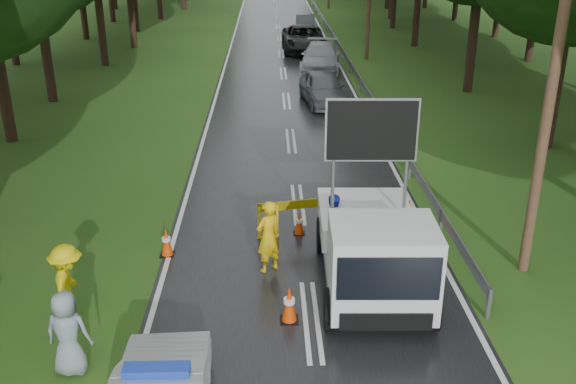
{
  "coord_description": "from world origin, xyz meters",
  "views": [
    {
      "loc": [
        -0.83,
        -11.26,
        7.61
      ],
      "look_at": [
        -0.36,
        3.86,
        1.3
      ],
      "focal_mm": 40.0,
      "sensor_mm": 36.0,
      "label": 1
    }
  ],
  "objects_px": {
    "civilian": "(335,224)",
    "queue_car_fourth": "(305,24)",
    "queue_car_third": "(304,39)",
    "barrier": "(303,208)",
    "queue_car_first": "(323,88)",
    "work_truck": "(374,247)",
    "officer": "(268,237)",
    "queue_car_second": "(321,57)"
  },
  "relations": [
    {
      "from": "work_truck",
      "to": "civilian",
      "type": "height_order",
      "value": "work_truck"
    },
    {
      "from": "queue_car_first",
      "to": "civilian",
      "type": "bearing_deg",
      "value": -100.86
    },
    {
      "from": "civilian",
      "to": "queue_car_fourth",
      "type": "relative_size",
      "value": 0.38
    },
    {
      "from": "queue_car_first",
      "to": "queue_car_fourth",
      "type": "height_order",
      "value": "queue_car_first"
    },
    {
      "from": "officer",
      "to": "civilian",
      "type": "xyz_separation_m",
      "value": [
        1.65,
        0.86,
        -0.12
      ]
    },
    {
      "from": "barrier",
      "to": "civilian",
      "type": "xyz_separation_m",
      "value": [
        0.73,
        -1.0,
        0.01
      ]
    },
    {
      "from": "queue_car_first",
      "to": "queue_car_fourth",
      "type": "xyz_separation_m",
      "value": [
        0.36,
        20.81,
        -0.06
      ]
    },
    {
      "from": "barrier",
      "to": "queue_car_second",
      "type": "height_order",
      "value": "queue_car_second"
    },
    {
      "from": "barrier",
      "to": "officer",
      "type": "relative_size",
      "value": 1.35
    },
    {
      "from": "barrier",
      "to": "queue_car_first",
      "type": "xyz_separation_m",
      "value": [
        1.62,
        13.46,
        -0.03
      ]
    },
    {
      "from": "civilian",
      "to": "queue_car_first",
      "type": "xyz_separation_m",
      "value": [
        0.89,
        14.46,
        -0.04
      ]
    },
    {
      "from": "barrier",
      "to": "civilian",
      "type": "distance_m",
      "value": 1.24
    },
    {
      "from": "officer",
      "to": "civilian",
      "type": "relative_size",
      "value": 1.15
    },
    {
      "from": "work_truck",
      "to": "barrier",
      "type": "distance_m",
      "value": 3.2
    },
    {
      "from": "officer",
      "to": "queue_car_first",
      "type": "height_order",
      "value": "officer"
    },
    {
      "from": "queue_car_second",
      "to": "officer",
      "type": "bearing_deg",
      "value": -90.65
    },
    {
      "from": "work_truck",
      "to": "queue_car_fourth",
      "type": "bearing_deg",
      "value": 90.83
    },
    {
      "from": "work_truck",
      "to": "queue_car_fourth",
      "type": "relative_size",
      "value": 1.25
    },
    {
      "from": "civilian",
      "to": "queue_car_third",
      "type": "height_order",
      "value": "queue_car_third"
    },
    {
      "from": "barrier",
      "to": "officer",
      "type": "bearing_deg",
      "value": -127.14
    },
    {
      "from": "queue_car_first",
      "to": "queue_car_third",
      "type": "distance_m",
      "value": 13.22
    },
    {
      "from": "officer",
      "to": "queue_car_second",
      "type": "relative_size",
      "value": 0.34
    },
    {
      "from": "officer",
      "to": "queue_car_second",
      "type": "height_order",
      "value": "officer"
    },
    {
      "from": "queue_car_first",
      "to": "work_truck",
      "type": "bearing_deg",
      "value": -98.14
    },
    {
      "from": "barrier",
      "to": "queue_car_second",
      "type": "bearing_deg",
      "value": 73.41
    },
    {
      "from": "work_truck",
      "to": "civilian",
      "type": "bearing_deg",
      "value": 111.2
    },
    {
      "from": "work_truck",
      "to": "officer",
      "type": "relative_size",
      "value": 2.88
    },
    {
      "from": "barrier",
      "to": "officer",
      "type": "xyz_separation_m",
      "value": [
        -0.92,
        -1.86,
        0.13
      ]
    },
    {
      "from": "queue_car_third",
      "to": "work_truck",
      "type": "bearing_deg",
      "value": -90.96
    },
    {
      "from": "queue_car_fourth",
      "to": "queue_car_first",
      "type": "bearing_deg",
      "value": -88.06
    },
    {
      "from": "queue_car_fourth",
      "to": "queue_car_third",
      "type": "bearing_deg",
      "value": -90.97
    },
    {
      "from": "officer",
      "to": "queue_car_first",
      "type": "relative_size",
      "value": 0.42
    },
    {
      "from": "officer",
      "to": "civilian",
      "type": "bearing_deg",
      "value": 169.97
    },
    {
      "from": "queue_car_fourth",
      "to": "officer",
      "type": "bearing_deg",
      "value": -91.65
    },
    {
      "from": "barrier",
      "to": "queue_car_third",
      "type": "xyz_separation_m",
      "value": [
        1.46,
        26.68,
        0.05
      ]
    },
    {
      "from": "work_truck",
      "to": "barrier",
      "type": "xyz_separation_m",
      "value": [
        -1.39,
        2.87,
        -0.33
      ]
    },
    {
      "from": "queue_car_fourth",
      "to": "queue_car_second",
      "type": "bearing_deg",
      "value": -86.66
    },
    {
      "from": "barrier",
      "to": "queue_car_first",
      "type": "distance_m",
      "value": 13.55
    },
    {
      "from": "barrier",
      "to": "queue_car_fourth",
      "type": "distance_m",
      "value": 34.32
    },
    {
      "from": "officer",
      "to": "queue_car_fourth",
      "type": "height_order",
      "value": "officer"
    },
    {
      "from": "barrier",
      "to": "civilian",
      "type": "bearing_deg",
      "value": -64.85
    },
    {
      "from": "queue_car_first",
      "to": "queue_car_third",
      "type": "relative_size",
      "value": 0.73
    }
  ]
}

